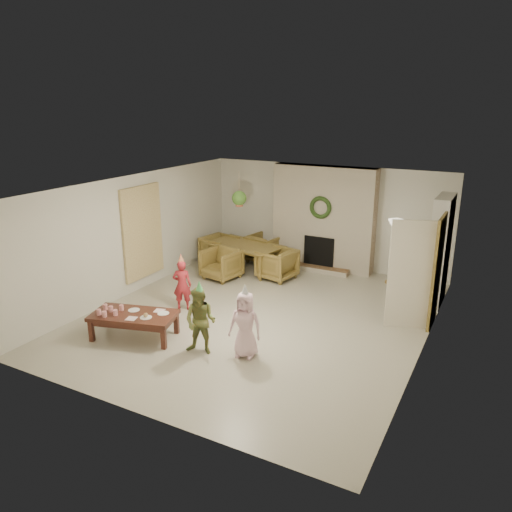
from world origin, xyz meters
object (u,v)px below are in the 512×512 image
Objects in this scene: dining_chair_right at (277,264)px; child_red at (182,285)px; child_plaid at (201,321)px; child_pink at (245,325)px; dining_chair_far at (264,248)px; dining_table at (244,257)px; dining_chair_near at (221,264)px; coffee_table_top at (134,315)px; dining_chair_left at (220,250)px.

child_red reaches higher than dining_chair_right.
dining_chair_right is 0.70× the size of child_plaid.
child_pink is at bearing 126.63° from child_red.
dining_chair_far is 1.28m from dining_chair_right.
child_pink reaches higher than dining_table.
dining_chair_far is 1.00× the size of dining_chair_right.
child_red is (0.26, -1.86, 0.15)m from dining_chair_near.
coffee_table_top is (0.25, -3.25, 0.06)m from dining_chair_near.
dining_chair_right is (1.14, 0.60, 0.00)m from dining_chair_near.
dining_chair_right is 0.77× the size of child_red.
dining_chair_near is at bearing 78.43° from coffee_table_top.
child_red is (-0.05, -3.44, 0.15)m from dining_chair_far.
child_plaid reaches higher than coffee_table_top.
dining_chair_right is 0.54× the size of coffee_table_top.
dining_chair_left is 4.29m from coffee_table_top.
dining_chair_right is at bearing 98.45° from child_pink.
child_pink reaches higher than coffee_table_top.
child_plaid is at bearing 116.04° from dining_chair_far.
child_red is (-0.88, -2.46, 0.15)m from dining_chair_right.
dining_chair_left is (-0.63, 0.94, 0.00)m from dining_chair_near.
dining_chair_left is (-0.94, -0.63, 0.00)m from dining_chair_far.
dining_table is 2.34× the size of dining_chair_right.
child_pink reaches higher than dining_chair_left.
dining_chair_left is at bearing -180.00° from dining_table.
dining_chair_near is 0.54× the size of coffee_table_top.
child_plaid is (1.28, -4.75, 0.21)m from dining_chair_far.
child_plaid is at bearing -140.68° from dining_chair_left.
dining_chair_far is 1.00× the size of dining_chair_left.
dining_chair_left is at bearing -97.74° from child_red.
dining_chair_near is 1.60m from dining_chair_far.
dining_chair_near is 1.00× the size of dining_chair_far.
dining_chair_near is 1.88m from child_red.
child_plaid is 0.73m from child_pink.
dining_chair_far is (0.15, 0.79, 0.03)m from dining_table.
child_plaid is (1.43, -3.96, 0.24)m from dining_table.
dining_table is at bearing 99.64° from child_plaid.
dining_chair_right is at bearing 86.52° from child_plaid.
dining_chair_far and dining_chair_left have the same top height.
dining_chair_left is 1.00× the size of dining_chair_right.
child_plaid reaches higher than dining_chair_near.
dining_chair_near is 3.70m from child_pink.
child_red is at bearing -151.30° from dining_chair_left.
dining_chair_far is at bearing 90.00° from dining_table.
child_red is 0.90× the size of child_plaid.
coffee_table_top is 1.29× the size of child_plaid.
dining_table is at bearing 90.00° from dining_chair_far.
dining_table is at bearing -90.00° from dining_chair_right.
child_plaid reaches higher than child_red.
dining_chair_left is 0.71× the size of child_pink.
dining_table is 2.34× the size of dining_chair_far.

